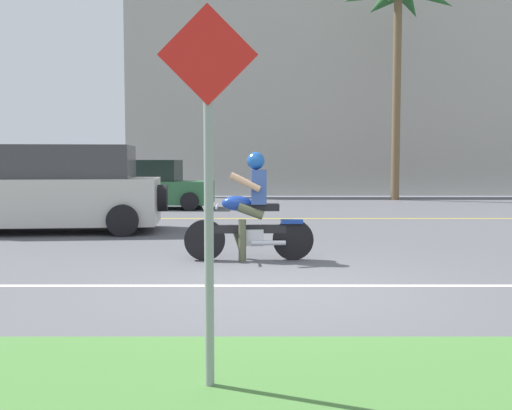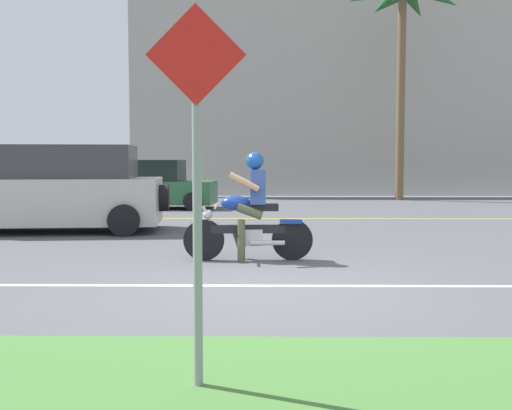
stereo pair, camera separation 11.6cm
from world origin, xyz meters
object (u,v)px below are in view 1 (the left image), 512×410
Objects in this scene: suv_nearby at (53,190)px; palm_tree_0 at (401,2)px; street_sign at (209,160)px; parked_car_1 at (150,186)px; motorcyclist at (251,215)px.

palm_tree_0 is at bearing 47.16° from suv_nearby.
palm_tree_0 is 3.59× the size of street_sign.
street_sign is at bearing -106.47° from palm_tree_0.
parked_car_1 is 1.59× the size of street_sign.
palm_tree_0 is at bearing 25.46° from parked_car_1.
suv_nearby is at bearing -132.84° from palm_tree_0.
suv_nearby is 15.86m from palm_tree_0.
motorcyclist is at bearing -111.31° from palm_tree_0.
motorcyclist is 5.61m from suv_nearby.
suv_nearby is (-4.24, 3.67, 0.20)m from motorcyclist.
parked_car_1 is at bearing 108.26° from motorcyclist.
suv_nearby is 6.41m from parked_car_1.
parked_car_1 is at bearing 101.45° from street_sign.
suv_nearby is at bearing 139.11° from motorcyclist.
motorcyclist is 0.80× the size of street_sign.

